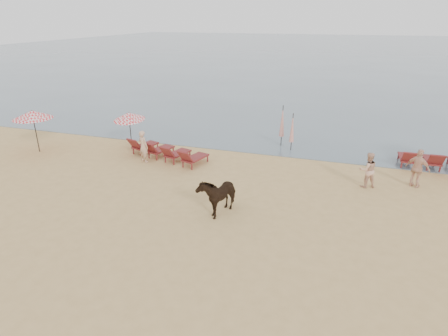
# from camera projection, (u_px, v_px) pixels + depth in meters

# --- Properties ---
(ground) EXTENTS (120.00, 120.00, 0.00)m
(ground) POSITION_uv_depth(u_px,v_px,m) (174.00, 260.00, 11.44)
(ground) COLOR tan
(ground) RESTS_ON ground
(sea) EXTENTS (160.00, 140.00, 0.06)m
(sea) POSITION_uv_depth(u_px,v_px,m) (328.00, 49.00, 81.95)
(sea) COLOR #51606B
(sea) RESTS_ON ground
(lounger_cluster_left) EXTENTS (4.44, 2.81, 0.65)m
(lounger_cluster_left) POSITION_uv_depth(u_px,v_px,m) (166.00, 151.00, 19.30)
(lounger_cluster_left) COLOR maroon
(lounger_cluster_left) RESTS_ON ground
(lounger_cluster_right) EXTENTS (4.10, 1.77, 0.65)m
(lounger_cluster_right) POSITION_uv_depth(u_px,v_px,m) (446.00, 161.00, 17.93)
(lounger_cluster_right) COLOR maroon
(lounger_cluster_right) RESTS_ON ground
(umbrella_open_left_a) EXTENTS (2.02, 2.02, 2.30)m
(umbrella_open_left_a) POSITION_uv_depth(u_px,v_px,m) (32.00, 115.00, 19.77)
(umbrella_open_left_a) COLOR black
(umbrella_open_left_a) RESTS_ON ground
(umbrella_open_left_b) EXTENTS (1.68, 1.72, 2.15)m
(umbrella_open_left_b) POSITION_uv_depth(u_px,v_px,m) (129.00, 116.00, 20.30)
(umbrella_open_left_b) COLOR black
(umbrella_open_left_b) RESTS_ON ground
(umbrella_closed_left) EXTENTS (0.26, 0.26, 2.10)m
(umbrella_closed_left) POSITION_uv_depth(u_px,v_px,m) (292.00, 128.00, 20.24)
(umbrella_closed_left) COLOR black
(umbrella_closed_left) RESTS_ON ground
(umbrella_closed_right) EXTENTS (0.28, 0.28, 2.34)m
(umbrella_closed_right) POSITION_uv_depth(u_px,v_px,m) (282.00, 121.00, 20.95)
(umbrella_closed_right) COLOR black
(umbrella_closed_right) RESTS_ON ground
(cow) EXTENTS (1.26, 1.92, 1.49)m
(cow) POSITION_uv_depth(u_px,v_px,m) (218.00, 194.00, 14.01)
(cow) COLOR black
(cow) RESTS_ON ground
(beachgoer_left) EXTENTS (0.71, 0.60, 1.64)m
(beachgoer_left) POSITION_uv_depth(u_px,v_px,m) (143.00, 146.00, 18.83)
(beachgoer_left) COLOR tan
(beachgoer_left) RESTS_ON ground
(beachgoer_right_a) EXTENTS (0.93, 0.84, 1.58)m
(beachgoer_right_a) POSITION_uv_depth(u_px,v_px,m) (368.00, 170.00, 16.06)
(beachgoer_right_a) COLOR #D9A587
(beachgoer_right_a) RESTS_ON ground
(beachgoer_right_b) EXTENTS (1.08, 0.86, 1.72)m
(beachgoer_right_b) POSITION_uv_depth(u_px,v_px,m) (418.00, 168.00, 16.02)
(beachgoer_right_b) COLOR #DBA789
(beachgoer_right_b) RESTS_ON ground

